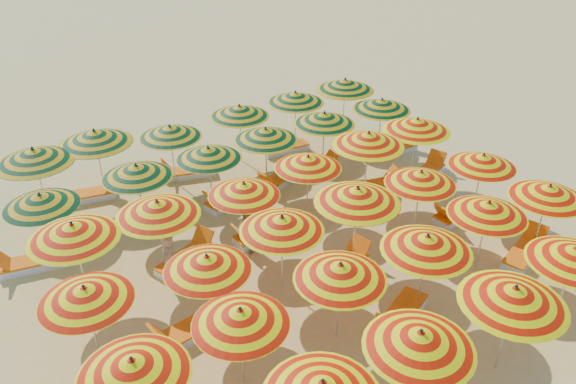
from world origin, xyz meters
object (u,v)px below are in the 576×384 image
at_px(beachgoer_a, 169,261).
at_px(lounger_9, 374,186).
at_px(umbrella_35, 345,85).
at_px(lounger_2, 401,315).
at_px(umbrella_7, 240,317).
at_px(umbrella_34, 295,97).
at_px(umbrella_6, 133,367).
at_px(umbrella_8, 340,271).
at_px(umbrella_20, 244,189).
at_px(umbrella_27, 266,134).
at_px(umbrella_15, 357,195).
at_px(umbrella_23, 417,125).
at_px(umbrella_19, 158,208).
at_px(umbrella_30, 34,156).
at_px(lounger_5, 342,267).
at_px(umbrella_13, 207,263).
at_px(lounger_7, 187,258).
at_px(lounger_6, 457,213).
at_px(lounger_10, 427,173).
at_px(umbrella_12, 85,294).
at_px(umbrella_10, 488,209).
at_px(lounger_17, 187,172).
at_px(umbrella_9, 427,243).
at_px(lounger_8, 262,235).
at_px(umbrella_11, 549,192).
at_px(umbrella_24, 40,200).
at_px(lounger_16, 89,195).
at_px(umbrella_26, 208,153).
at_px(umbrella_22, 368,139).
at_px(lounger_11, 32,263).
at_px(umbrella_16, 421,178).
at_px(umbrella_21, 308,162).
at_px(umbrella_28, 324,118).
at_px(lounger_12, 230,199).
at_px(umbrella_14, 282,224).
at_px(umbrella_18, 73,231).
at_px(umbrella_33, 239,111).
at_px(lounger_18, 284,148).
at_px(beachgoer_b, 247,230).
at_px(lounger_3, 524,252).
at_px(umbrella_29, 382,105).
at_px(lounger_13, 280,179).
at_px(umbrella_31, 95,137).
at_px(lounger_4, 189,331).

bearing_deg(beachgoer_a, lounger_9, 151.23).
xyz_separation_m(umbrella_35, lounger_2, (-5.09, -8.80, -1.87)).
bearing_deg(umbrella_7, umbrella_34, 51.16).
distance_m(umbrella_6, umbrella_8, 4.47).
height_order(umbrella_20, umbrella_27, umbrella_27).
distance_m(umbrella_15, umbrella_23, 4.97).
distance_m(umbrella_19, beachgoer_a, 1.34).
xyz_separation_m(umbrella_30, lounger_5, (5.74, -6.75, -1.89)).
bearing_deg(umbrella_35, umbrella_13, -143.11).
distance_m(lounger_7, lounger_9, 6.60).
bearing_deg(lounger_6, lounger_10, -120.94).
xyz_separation_m(umbrella_12, lounger_6, (10.52, -0.29, -1.62)).
xyz_separation_m(umbrella_10, lounger_17, (-4.27, 8.61, -1.67)).
bearing_deg(umbrella_13, umbrella_20, 46.79).
distance_m(umbrella_27, beachgoer_a, 5.42).
xyz_separation_m(umbrella_6, umbrella_19, (2.17, 4.37, 0.09)).
relative_size(umbrella_6, umbrella_10, 1.07).
relative_size(umbrella_15, umbrella_20, 1.22).
relative_size(umbrella_9, lounger_8, 1.54).
bearing_deg(umbrella_6, umbrella_11, -0.89).
bearing_deg(umbrella_10, umbrella_24, 144.63).
xyz_separation_m(umbrella_35, lounger_16, (-9.60, 0.48, -1.87)).
height_order(umbrella_26, lounger_17, umbrella_26).
distance_m(umbrella_22, lounger_11, 9.84).
xyz_separation_m(umbrella_6, umbrella_16, (8.73, 2.17, -0.02)).
bearing_deg(umbrella_21, umbrella_28, 45.20).
bearing_deg(umbrella_8, lounger_2, -13.79).
relative_size(lounger_11, lounger_12, 0.99).
height_order(umbrella_14, umbrella_20, umbrella_14).
relative_size(umbrella_30, lounger_7, 1.34).
height_order(umbrella_18, lounger_2, umbrella_18).
xyz_separation_m(umbrella_18, lounger_8, (4.78, -0.20, -1.79)).
relative_size(umbrella_33, lounger_18, 1.49).
bearing_deg(umbrella_14, umbrella_26, 86.94).
bearing_deg(lounger_16, beachgoer_b, -49.47).
relative_size(umbrella_12, beachgoer_b, 1.81).
distance_m(lounger_3, lounger_9, 4.99).
relative_size(umbrella_29, lounger_7, 1.45).
distance_m(lounger_13, lounger_16, 6.04).
relative_size(umbrella_7, lounger_9, 1.32).
bearing_deg(umbrella_7, umbrella_24, 109.11).
relative_size(umbrella_11, lounger_7, 1.17).
relative_size(umbrella_15, lounger_13, 1.40).
height_order(umbrella_19, lounger_2, umbrella_19).
height_order(umbrella_6, umbrella_31, umbrella_31).
relative_size(lounger_4, lounger_12, 0.98).
relative_size(umbrella_14, umbrella_15, 0.98).
height_order(umbrella_12, lounger_17, umbrella_12).
xyz_separation_m(lounger_2, lounger_8, (-1.04, 4.49, 0.00)).
height_order(umbrella_8, lounger_13, umbrella_8).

